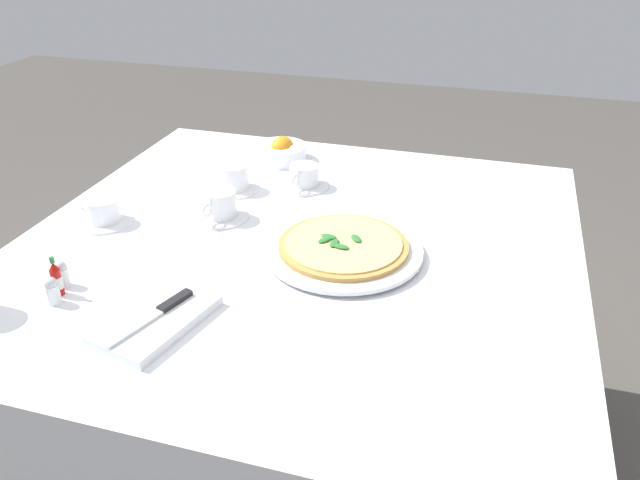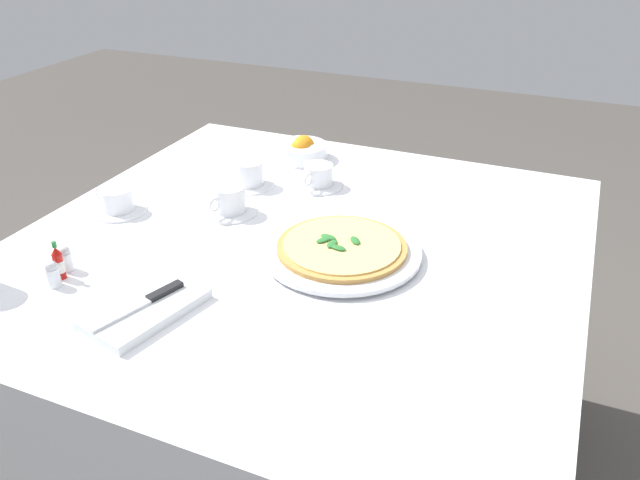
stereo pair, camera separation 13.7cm
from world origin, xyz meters
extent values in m
plane|color=#4C4742|center=(0.00, 0.00, 0.00)|extent=(8.00, 8.00, 0.00)
cube|color=white|center=(0.00, 0.00, 0.71)|extent=(1.22, 1.22, 0.02)
cube|color=white|center=(0.00, -0.60, 0.56)|extent=(1.22, 0.01, 0.28)
cube|color=white|center=(0.00, 0.60, 0.56)|extent=(1.22, 0.01, 0.28)
cube|color=white|center=(-0.60, 0.00, 0.56)|extent=(0.01, 1.22, 0.28)
cylinder|color=brown|center=(-0.51, -0.51, 0.35)|extent=(0.06, 0.06, 0.70)
cylinder|color=brown|center=(-0.51, 0.51, 0.35)|extent=(0.06, 0.06, 0.70)
cylinder|color=white|center=(0.03, 0.11, 0.73)|extent=(0.20, 0.20, 0.01)
cylinder|color=white|center=(0.03, 0.11, 0.74)|extent=(0.34, 0.34, 0.01)
cylinder|color=#C68E47|center=(0.03, 0.11, 0.75)|extent=(0.28, 0.28, 0.01)
cylinder|color=#EFD17A|center=(0.03, 0.11, 0.75)|extent=(0.25, 0.25, 0.00)
ellipsoid|color=#2D7533|center=(0.04, 0.07, 0.76)|extent=(0.04, 0.03, 0.01)
ellipsoid|color=#2D7533|center=(0.06, 0.11, 0.76)|extent=(0.02, 0.04, 0.01)
ellipsoid|color=#2D7533|center=(0.04, 0.10, 0.76)|extent=(0.04, 0.02, 0.01)
ellipsoid|color=#2D7533|center=(0.01, 0.14, 0.76)|extent=(0.04, 0.04, 0.01)
ellipsoid|color=#2D7533|center=(0.02, 0.08, 0.76)|extent=(0.02, 0.04, 0.01)
cylinder|color=white|center=(-0.21, -0.24, 0.73)|extent=(0.13, 0.13, 0.01)
cylinder|color=white|center=(-0.21, -0.24, 0.76)|extent=(0.08, 0.08, 0.06)
torus|color=white|center=(-0.23, -0.29, 0.77)|extent=(0.01, 0.04, 0.03)
cylinder|color=black|center=(-0.21, -0.24, 0.79)|extent=(0.07, 0.07, 0.00)
cylinder|color=white|center=(-0.06, -0.21, 0.73)|extent=(0.13, 0.13, 0.01)
cylinder|color=white|center=(-0.06, -0.21, 0.76)|extent=(0.08, 0.08, 0.06)
torus|color=white|center=(-0.01, -0.22, 0.77)|extent=(0.04, 0.01, 0.03)
cylinder|color=black|center=(-0.06, -0.21, 0.79)|extent=(0.07, 0.07, 0.00)
cylinder|color=white|center=(-0.29, -0.07, 0.73)|extent=(0.13, 0.13, 0.01)
cylinder|color=white|center=(-0.29, -0.07, 0.76)|extent=(0.08, 0.08, 0.05)
torus|color=white|center=(-0.24, -0.08, 0.76)|extent=(0.04, 0.01, 0.03)
cylinder|color=black|center=(-0.29, -0.07, 0.78)|extent=(0.07, 0.07, 0.00)
cylinder|color=white|center=(0.04, -0.46, 0.73)|extent=(0.13, 0.13, 0.01)
cylinder|color=white|center=(0.04, -0.46, 0.76)|extent=(0.08, 0.08, 0.05)
torus|color=white|center=(0.04, -0.51, 0.76)|extent=(0.01, 0.04, 0.03)
cylinder|color=black|center=(0.04, -0.46, 0.78)|extent=(0.07, 0.07, 0.00)
cube|color=white|center=(0.36, -0.15, 0.73)|extent=(0.24, 0.18, 0.02)
cube|color=silver|center=(0.41, -0.16, 0.75)|extent=(0.12, 0.06, 0.01)
cube|color=black|center=(0.32, -0.13, 0.75)|extent=(0.08, 0.04, 0.01)
cylinder|color=white|center=(-0.44, -0.20, 0.75)|extent=(0.15, 0.15, 0.04)
sphere|color=orange|center=(-0.43, -0.19, 0.76)|extent=(0.06, 0.06, 0.06)
sphere|color=orange|center=(-0.45, -0.19, 0.76)|extent=(0.06, 0.06, 0.06)
cylinder|color=#B7140F|center=(0.33, -0.38, 0.75)|extent=(0.02, 0.02, 0.05)
cylinder|color=white|center=(0.33, -0.38, 0.75)|extent=(0.02, 0.02, 0.02)
cone|color=#B7140F|center=(0.33, -0.38, 0.79)|extent=(0.02, 0.02, 0.02)
cylinder|color=#1E722D|center=(0.33, -0.38, 0.80)|extent=(0.01, 0.01, 0.01)
cylinder|color=white|center=(0.36, -0.37, 0.74)|extent=(0.03, 0.03, 0.04)
cylinder|color=white|center=(0.36, -0.37, 0.74)|extent=(0.02, 0.02, 0.03)
sphere|color=silver|center=(0.36, -0.37, 0.77)|extent=(0.02, 0.02, 0.02)
cylinder|color=white|center=(0.30, -0.39, 0.74)|extent=(0.03, 0.03, 0.04)
cylinder|color=#38332D|center=(0.30, -0.39, 0.74)|extent=(0.02, 0.02, 0.03)
sphere|color=silver|center=(0.30, -0.39, 0.77)|extent=(0.02, 0.02, 0.02)
camera|label=1|loc=(1.16, 0.39, 1.41)|focal=35.49mm
camera|label=2|loc=(1.11, 0.52, 1.41)|focal=35.49mm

